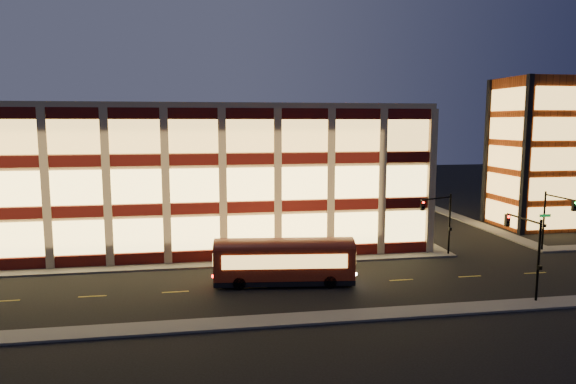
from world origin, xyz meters
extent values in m
plane|color=black|center=(0.00, 0.00, 0.00)|extent=(200.00, 200.00, 0.00)
cube|color=#514F4C|center=(-3.00, 1.00, 0.07)|extent=(54.00, 2.00, 0.15)
cube|color=#514F4C|center=(23.00, 17.00, 0.07)|extent=(2.00, 30.00, 0.15)
cube|color=#514F4C|center=(34.00, 17.00, 0.07)|extent=(2.00, 30.00, 0.15)
cube|color=#514F4C|center=(0.00, -13.00, 0.07)|extent=(100.00, 2.00, 0.15)
cube|color=tan|center=(-3.00, 17.00, 7.00)|extent=(50.00, 30.00, 14.00)
cube|color=tan|center=(-3.00, 17.00, 14.25)|extent=(50.40, 30.40, 0.50)
cube|color=#470C0A|center=(-3.00, 1.88, 0.65)|extent=(50.10, 0.25, 1.00)
cube|color=#FFD46B|center=(-3.00, 1.90, 2.75)|extent=(49.00, 0.20, 3.00)
cube|color=#470C0A|center=(22.12, 17.00, 0.65)|extent=(0.25, 30.10, 1.00)
cube|color=#FFD46B|center=(22.10, 17.00, 2.75)|extent=(0.20, 29.00, 3.00)
cube|color=#470C0A|center=(-3.00, 1.88, 5.05)|extent=(50.10, 0.25, 1.00)
cube|color=#FFD46B|center=(-3.00, 1.90, 7.15)|extent=(49.00, 0.20, 3.00)
cube|color=#470C0A|center=(22.12, 17.00, 5.05)|extent=(0.25, 30.10, 1.00)
cube|color=#FFD46B|center=(22.10, 17.00, 7.15)|extent=(0.20, 29.00, 3.00)
cube|color=#470C0A|center=(-3.00, 1.88, 9.45)|extent=(50.10, 0.25, 1.00)
cube|color=#FFD46B|center=(-3.00, 1.90, 11.55)|extent=(49.00, 0.20, 3.00)
cube|color=#470C0A|center=(22.12, 17.00, 9.45)|extent=(0.25, 30.10, 1.00)
cube|color=#FFD46B|center=(22.10, 17.00, 11.55)|extent=(0.20, 29.00, 3.00)
cube|color=#8C3814|center=(40.00, 12.00, 9.00)|extent=(8.00, 8.00, 18.00)
cube|color=black|center=(36.00, 8.00, 9.00)|extent=(0.60, 0.60, 18.00)
cube|color=black|center=(36.00, 16.00, 9.00)|extent=(0.60, 0.60, 18.00)
cube|color=black|center=(44.00, 16.00, 9.00)|extent=(0.60, 0.60, 18.00)
cube|color=#FFC059|center=(40.00, 7.92, 1.80)|extent=(6.60, 0.16, 2.60)
cube|color=#FFC059|center=(35.92, 12.00, 1.80)|extent=(0.16, 6.60, 2.60)
cube|color=#FFC059|center=(40.00, 7.92, 5.20)|extent=(6.60, 0.16, 2.60)
cube|color=#FFC059|center=(35.92, 12.00, 5.20)|extent=(0.16, 6.60, 2.60)
cube|color=#FFC059|center=(40.00, 7.92, 8.60)|extent=(6.60, 0.16, 2.60)
cube|color=#FFC059|center=(35.92, 12.00, 8.60)|extent=(0.16, 6.60, 2.60)
cube|color=#FFC059|center=(40.00, 7.92, 12.00)|extent=(6.60, 0.16, 2.60)
cube|color=#FFC059|center=(35.92, 12.00, 12.00)|extent=(0.16, 6.60, 2.60)
cube|color=#FFC059|center=(40.00, 7.92, 15.40)|extent=(6.60, 0.16, 2.60)
cube|color=#FFC059|center=(35.92, 12.00, 15.40)|extent=(0.16, 6.60, 2.60)
cylinder|color=black|center=(23.50, 0.80, 3.00)|extent=(0.18, 0.18, 6.00)
cylinder|color=black|center=(21.75, 0.05, 5.70)|extent=(3.56, 1.63, 0.14)
cube|color=black|center=(20.00, -0.70, 5.20)|extent=(0.32, 0.32, 0.95)
sphere|color=#FF0C05|center=(20.00, -0.88, 5.50)|extent=(0.20, 0.20, 0.20)
cube|color=black|center=(23.50, 0.60, 2.60)|extent=(0.25, 0.18, 0.28)
cylinder|color=black|center=(33.50, 0.80, 3.00)|extent=(0.18, 0.18, 6.00)
cylinder|color=black|center=(33.50, -1.20, 5.70)|extent=(0.14, 4.00, 0.14)
cube|color=black|center=(33.50, -3.20, 5.20)|extent=(0.32, 0.32, 0.95)
sphere|color=#0CFF26|center=(33.50, -3.38, 5.50)|extent=(0.20, 0.20, 0.20)
cube|color=black|center=(33.50, 0.60, 2.60)|extent=(0.25, 0.18, 0.28)
cube|color=#0C7226|center=(33.50, 0.65, 3.60)|extent=(1.20, 0.06, 0.28)
cylinder|color=black|center=(23.50, -12.50, 3.00)|extent=(0.18, 0.18, 6.00)
cylinder|color=black|center=(23.50, -10.50, 5.70)|extent=(0.14, 4.00, 0.14)
cube|color=black|center=(23.50, -8.50, 5.20)|extent=(0.32, 0.32, 0.95)
sphere|color=#FF0C05|center=(23.50, -8.68, 5.50)|extent=(0.20, 0.20, 0.20)
cube|color=black|center=(23.50, -12.70, 2.60)|extent=(0.25, 0.18, 0.28)
cube|color=maroon|center=(6.44, -5.41, 1.86)|extent=(11.17, 3.95, 2.52)
cube|color=black|center=(6.44, -5.41, 0.38)|extent=(11.17, 3.95, 0.38)
cylinder|color=black|center=(2.83, -6.21, 0.49)|extent=(1.01, 0.44, 0.98)
cylinder|color=black|center=(3.10, -3.82, 0.49)|extent=(1.01, 0.44, 0.98)
cylinder|color=black|center=(9.78, -7.00, 0.49)|extent=(1.01, 0.44, 0.98)
cylinder|color=black|center=(10.05, -4.60, 0.49)|extent=(1.01, 0.44, 0.98)
cube|color=#FFC059|center=(6.28, -6.79, 2.19)|extent=(9.57, 1.14, 1.09)
cube|color=#FFC059|center=(6.60, -4.02, 2.19)|extent=(9.57, 1.14, 1.09)
camera|label=1|loc=(0.28, -44.30, 12.75)|focal=32.00mm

